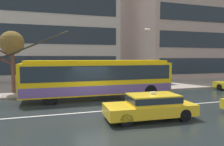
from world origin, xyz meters
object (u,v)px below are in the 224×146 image
trolleybus (99,77)px  pedestrian_at_shelter (133,72)px  bus_shelter (80,69)px  pedestrian_approaching_curb (118,72)px  pedestrian_walking_past (113,72)px  pedestrian_waiting_by_pole (62,72)px  street_lamp (147,52)px  taxi_oncoming_near (151,105)px  street_tree_bare (12,44)px

trolleybus → pedestrian_at_shelter: size_ratio=6.42×
bus_shelter → pedestrian_approaching_curb: (3.85, 0.42, -0.32)m
pedestrian_walking_past → pedestrian_waiting_by_pole: 4.72m
pedestrian_walking_past → street_lamp: (3.49, 0.13, 1.80)m
taxi_oncoming_near → pedestrian_at_shelter: (2.70, 8.70, 1.03)m
pedestrian_at_shelter → pedestrian_waiting_by_pole: 6.65m
pedestrian_approaching_curb → street_lamp: (2.44, -1.47, 1.90)m
taxi_oncoming_near → pedestrian_waiting_by_pole: (-3.78, 10.24, 1.06)m
street_lamp → pedestrian_at_shelter: bearing=-178.9°
bus_shelter → taxi_oncoming_near: bearing=-77.6°
bus_shelter → pedestrian_walking_past: 3.04m
taxi_oncoming_near → bus_shelter: 10.10m
pedestrian_approaching_curb → street_lamp: size_ratio=0.35×
pedestrian_approaching_curb → street_tree_bare: 9.89m
pedestrian_waiting_by_pole → street_tree_bare: street_tree_bare is taller
pedestrian_waiting_by_pole → street_lamp: bearing=-10.8°
pedestrian_walking_past → street_tree_bare: bearing=171.9°
trolleybus → pedestrian_walking_past: trolleybus is taller
pedestrian_walking_past → pedestrian_waiting_by_pole: size_ratio=1.02×
taxi_oncoming_near → pedestrian_at_shelter: bearing=72.8°
street_tree_bare → street_lamp: bearing=-5.1°
pedestrian_walking_past → pedestrian_waiting_by_pole: pedestrian_walking_past is taller
bus_shelter → street_lamp: 6.57m
pedestrian_at_shelter → street_lamp: bearing=1.1°
trolleybus → street_tree_bare: bearing=149.4°
trolleybus → pedestrian_walking_past: bearing=53.8°
pedestrian_approaching_curb → pedestrian_waiting_by_pole: bearing=179.5°
pedestrian_waiting_by_pole → street_lamp: size_ratio=0.35×
pedestrian_approaching_curb → pedestrian_walking_past: size_ratio=1.00×
taxi_oncoming_near → pedestrian_waiting_by_pole: size_ratio=2.33×
street_lamp → pedestrian_waiting_by_pole: bearing=169.2°
bus_shelter → pedestrian_waiting_by_pole: bus_shelter is taller
pedestrian_approaching_curb → pedestrian_walking_past: 1.91m
bus_shelter → street_lamp: street_lamp is taller
trolleybus → bus_shelter: size_ratio=3.39×
pedestrian_at_shelter → street_tree_bare: street_tree_bare is taller
taxi_oncoming_near → pedestrian_walking_past: size_ratio=2.28×
bus_shelter → street_tree_bare: bearing=179.7°
bus_shelter → pedestrian_at_shelter: bearing=-12.5°
trolleybus → street_lamp: (5.44, 2.80, 2.01)m
pedestrian_waiting_by_pole → trolleybus: bearing=-60.1°
pedestrian_walking_past → trolleybus: bearing=-126.2°
taxi_oncoming_near → pedestrian_waiting_by_pole: pedestrian_waiting_by_pole is taller
pedestrian_at_shelter → taxi_oncoming_near: bearing=-107.2°
trolleybus → pedestrian_at_shelter: bearing=34.7°
street_lamp → street_tree_bare: size_ratio=1.11×
pedestrian_at_shelter → street_tree_bare: (-10.54, 1.11, 2.51)m
pedestrian_walking_past → pedestrian_waiting_by_pole: bearing=159.7°
pedestrian_at_shelter → pedestrian_waiting_by_pole: bearing=166.6°
pedestrian_waiting_by_pole → pedestrian_approaching_curb: bearing=-0.5°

